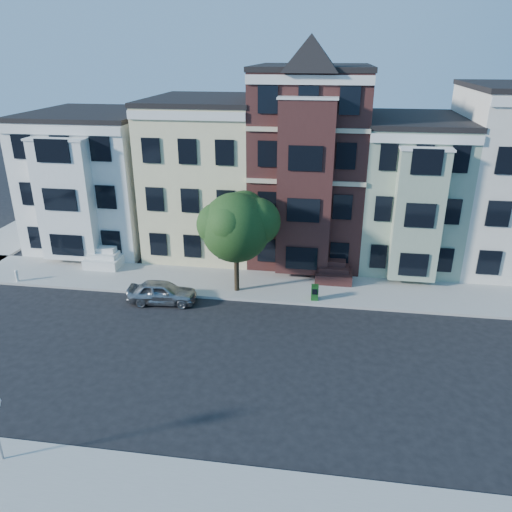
% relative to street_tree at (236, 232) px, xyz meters
% --- Properties ---
extents(ground, '(120.00, 120.00, 0.00)m').
position_rel_street_tree_xyz_m(ground, '(3.61, -7.09, -3.74)').
color(ground, black).
extents(far_sidewalk, '(60.00, 4.00, 0.15)m').
position_rel_street_tree_xyz_m(far_sidewalk, '(3.61, 0.91, -3.67)').
color(far_sidewalk, '#9E9B93').
rests_on(far_sidewalk, ground).
extents(house_white, '(8.00, 9.00, 9.00)m').
position_rel_street_tree_xyz_m(house_white, '(-11.39, 7.41, 0.76)').
color(house_white, white).
rests_on(house_white, ground).
extents(house_yellow, '(7.00, 9.00, 10.00)m').
position_rel_street_tree_xyz_m(house_yellow, '(-3.39, 7.41, 1.26)').
color(house_yellow, beige).
rests_on(house_yellow, ground).
extents(house_brown, '(7.00, 9.00, 12.00)m').
position_rel_street_tree_xyz_m(house_brown, '(3.61, 7.41, 2.26)').
color(house_brown, '#3D1D1A').
rests_on(house_brown, ground).
extents(house_green, '(6.00, 9.00, 9.00)m').
position_rel_street_tree_xyz_m(house_green, '(10.11, 7.41, 0.76)').
color(house_green, '#91A488').
rests_on(house_green, ground).
extents(street_tree, '(6.56, 6.56, 7.19)m').
position_rel_street_tree_xyz_m(street_tree, '(0.00, 0.00, 0.00)').
color(street_tree, '#294F1D').
rests_on(street_tree, far_sidewalk).
extents(parked_car, '(3.93, 1.82, 1.30)m').
position_rel_street_tree_xyz_m(parked_car, '(-3.89, -1.89, -3.09)').
color(parked_car, '#919397').
rests_on(parked_car, ground).
extents(newspaper_box, '(0.42, 0.37, 0.89)m').
position_rel_street_tree_xyz_m(newspaper_box, '(4.54, -0.55, -3.15)').
color(newspaper_box, '#184E1B').
rests_on(newspaper_box, far_sidewalk).
extents(fire_hydrant, '(0.23, 0.23, 0.60)m').
position_rel_street_tree_xyz_m(fire_hydrant, '(-13.39, -0.79, -3.30)').
color(fire_hydrant, white).
rests_on(fire_hydrant, far_sidewalk).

